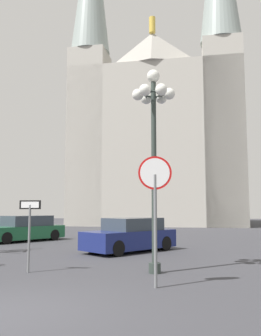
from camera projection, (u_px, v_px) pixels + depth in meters
cathedral at (158, 126)px, 42.92m from camera, size 20.12×15.51×40.45m
stop_sign at (155, 193)px, 8.92m from camera, size 0.84×0.10×3.23m
one_way_arrow_sign at (30, 225)px, 10.91m from camera, size 0.68×0.08×2.16m
street_lamp at (154, 125)px, 11.12m from camera, size 1.35×1.22×6.27m
parked_car_near_navy at (130, 236)px, 16.00m from camera, size 4.20×4.45×1.48m
parked_car_far_green at (25, 229)px, 21.02m from camera, size 4.24×4.80×1.48m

